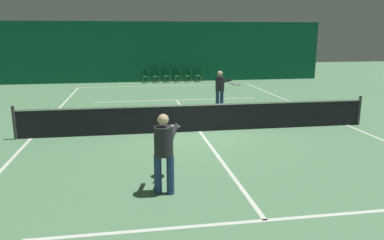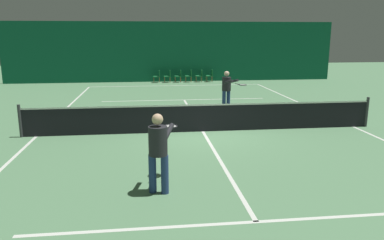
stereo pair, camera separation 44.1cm
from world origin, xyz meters
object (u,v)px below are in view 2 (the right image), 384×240
object	(u,v)px
courtside_chair_1	(168,75)
courtside_chair_3	(189,75)
courtside_chair_0	(158,76)
courtside_chair_2	(179,75)
tennis_net	(203,117)
courtside_chair_4	(200,75)
courtside_chair_5	(210,75)
player_far	(227,87)
player_near	(159,147)

from	to	relation	value
courtside_chair_1	courtside_chair_3	world-z (taller)	same
courtside_chair_0	courtside_chair_3	xyz separation A→B (m)	(2.21, 0.00, 0.00)
courtside_chair_1	courtside_chair_2	bearing A→B (deg)	90.00
tennis_net	courtside_chair_0	distance (m)	13.68
courtside_chair_4	courtside_chair_5	size ratio (longest dim) A/B	1.00
courtside_chair_1	courtside_chair_2	world-z (taller)	same
courtside_chair_5	courtside_chair_1	bearing A→B (deg)	-90.00
player_far	courtside_chair_2	bearing A→B (deg)	156.89
tennis_net	courtside_chair_5	bearing A→B (deg)	79.30
player_far	courtside_chair_1	size ratio (longest dim) A/B	2.02
courtside_chair_3	courtside_chair_2	bearing A→B (deg)	-90.00
player_far	courtside_chair_5	distance (m)	10.00
courtside_chair_3	player_near	bearing A→B (deg)	-8.48
tennis_net	courtside_chair_1	world-z (taller)	tennis_net
tennis_net	courtside_chair_4	size ratio (longest dim) A/B	14.29
tennis_net	player_far	xyz separation A→B (m)	(1.62, 3.70, 0.48)
player_near	courtside_chair_0	xyz separation A→B (m)	(0.55, 18.52, -0.50)
tennis_net	player_far	distance (m)	4.07
player_far	courtside_chair_2	distance (m)	10.03
player_near	courtside_chair_5	bearing A→B (deg)	5.61
courtside_chair_0	courtside_chair_5	world-z (taller)	same
courtside_chair_4	courtside_chair_3	bearing A→B (deg)	-90.00
courtside_chair_2	courtside_chair_5	xyz separation A→B (m)	(2.21, 0.00, 0.00)
player_near	courtside_chair_5	world-z (taller)	player_near
courtside_chair_3	courtside_chair_4	size ratio (longest dim) A/B	1.00
courtside_chair_3	courtside_chair_5	bearing A→B (deg)	90.00
player_near	courtside_chair_3	world-z (taller)	player_near
tennis_net	player_far	bearing A→B (deg)	66.30
tennis_net	player_near	xyz separation A→B (m)	(-1.66, -4.88, 0.48)
tennis_net	courtside_chair_3	world-z (taller)	tennis_net
tennis_net	courtside_chair_2	size ratio (longest dim) A/B	14.29
courtside_chair_1	courtside_chair_4	world-z (taller)	same
courtside_chair_2	courtside_chair_5	bearing A→B (deg)	90.00
courtside_chair_1	courtside_chair_3	bearing A→B (deg)	90.00
courtside_chair_2	courtside_chair_4	bearing A→B (deg)	90.00
courtside_chair_3	courtside_chair_5	size ratio (longest dim) A/B	1.00
player_near	courtside_chair_4	bearing A→B (deg)	7.79
courtside_chair_1	courtside_chair_3	distance (m)	1.47
courtside_chair_0	courtside_chair_1	bearing A→B (deg)	90.00
courtside_chair_1	courtside_chair_4	size ratio (longest dim) A/B	1.00
courtside_chair_3	tennis_net	bearing A→B (deg)	-4.62
courtside_chair_4	courtside_chair_5	world-z (taller)	same
tennis_net	courtside_chair_4	distance (m)	13.76
courtside_chair_2	courtside_chair_4	size ratio (longest dim) A/B	1.00
courtside_chair_2	player_near	bearing A→B (deg)	-6.24
courtside_chair_2	courtside_chair_5	size ratio (longest dim) A/B	1.00
player_near	player_far	distance (m)	9.19
player_far	courtside_chair_3	bearing A→B (deg)	152.68
courtside_chair_2	courtside_chair_5	distance (m)	2.21
courtside_chair_4	tennis_net	bearing A→B (deg)	-7.68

